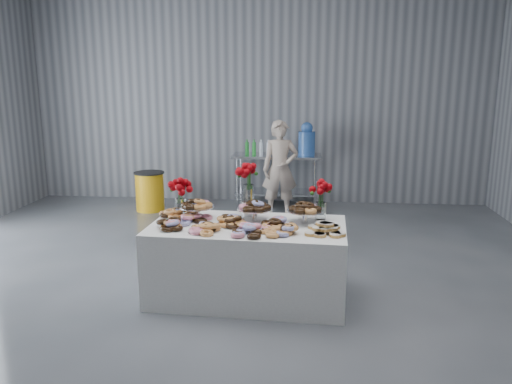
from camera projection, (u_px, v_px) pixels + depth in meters
The scene contains 16 objects.
ground at pixel (214, 310), 4.72m from camera, with size 9.00×9.00×0.00m, color #3B3E43.
room_walls at pixel (178, 19), 4.24m from camera, with size 8.04×9.04×4.02m.
display_table at pixel (248, 261), 4.96m from camera, with size 1.90×1.00×0.75m, color white.
prep_table at pixel (277, 171), 8.54m from camera, with size 1.50×0.60×0.90m.
donut_mounds at pixel (247, 222), 4.82m from camera, with size 1.80×0.80×0.09m, color #E19E52, non-canonical shape.
cake_stand_left at pixel (197, 205), 5.07m from camera, with size 0.36×0.36×0.17m.
cake_stand_mid at pixel (255, 207), 4.99m from camera, with size 0.36×0.36×0.17m.
cake_stand_right at pixel (305, 209), 4.91m from camera, with size 0.36×0.36×0.17m.
danish_pile at pixel (325, 227), 4.61m from camera, with size 0.48×0.48×0.11m, color silver, non-canonical shape.
bouquet_left at pixel (180, 188), 5.16m from camera, with size 0.26×0.26×0.42m.
bouquet_right at pixel (321, 191), 5.00m from camera, with size 0.26×0.26×0.42m.
bouquet_center at pixel (248, 180), 5.14m from camera, with size 0.26×0.26×0.57m.
water_jug at pixel (307, 140), 8.38m from camera, with size 0.28×0.28×0.55m.
drink_bottles at pixel (258, 147), 8.38m from camera, with size 0.54×0.08×0.27m, color #268C33, non-canonical shape.
person at pixel (280, 169), 7.85m from camera, with size 0.56×0.37×1.54m, color #CC8C93.
trash_barrel at pixel (150, 191), 8.32m from camera, with size 0.50×0.50×0.65m.
Camera 1 is at (0.81, -4.31, 2.13)m, focal length 35.00 mm.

